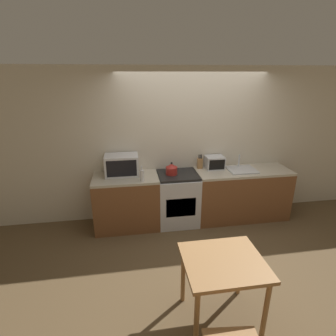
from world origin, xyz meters
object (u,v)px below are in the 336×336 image
stove_range (177,198)px  microwave (122,165)px  dining_table (223,269)px  bottle (142,175)px  kettle (172,169)px  toaster_oven (215,163)px

stove_range → microwave: (-0.91, 0.11, 0.62)m
dining_table → microwave: bearing=115.2°
microwave → bottle: microwave is taller
kettle → microwave: size_ratio=0.39×
kettle → dining_table: bearing=-84.8°
microwave → toaster_oven: bearing=1.8°
stove_range → kettle: (-0.11, 0.01, 0.54)m
microwave → bottle: 0.45m
microwave → dining_table: bearing=-64.8°
bottle → dining_table: (0.68, -1.78, -0.36)m
kettle → bottle: 0.55m
kettle → microwave: bearing=172.6°
kettle → dining_table: 2.03m
microwave → toaster_oven: size_ratio=1.71×
kettle → toaster_oven: 0.80m
toaster_oven → stove_range: bearing=-166.9°
stove_range → toaster_oven: bearing=13.1°
kettle → bottle: size_ratio=0.84×
toaster_oven → kettle: bearing=-168.9°
stove_range → toaster_oven: toaster_oven is taller
kettle → microwave: microwave is taller
dining_table → stove_range: bearing=92.2°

